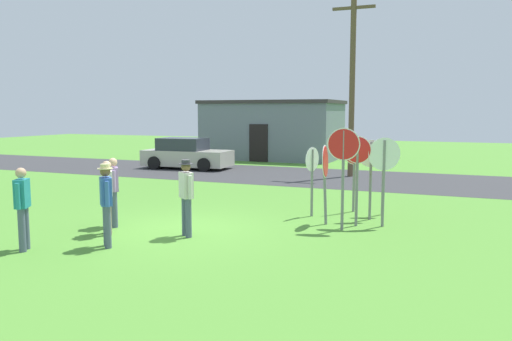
# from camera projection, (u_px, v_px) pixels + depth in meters

# --- Properties ---
(ground_plane) EXTENTS (80.00, 80.00, 0.00)m
(ground_plane) POSITION_uv_depth(u_px,v_px,m) (179.00, 231.00, 12.00)
(ground_plane) COLOR #518E33
(street_asphalt) EXTENTS (60.00, 6.40, 0.01)m
(street_asphalt) POSITION_uv_depth(u_px,v_px,m) (310.00, 176.00, 21.99)
(street_asphalt) COLOR #38383A
(street_asphalt) RESTS_ON ground
(building_background) EXTENTS (7.88, 4.74, 3.45)m
(building_background) POSITION_uv_depth(u_px,v_px,m) (273.00, 130.00, 30.34)
(building_background) COLOR slate
(building_background) RESTS_ON ground
(utility_pole) EXTENTS (1.80, 0.24, 7.73)m
(utility_pole) POSITION_uv_depth(u_px,v_px,m) (352.00, 82.00, 21.60)
(utility_pole) COLOR brown
(utility_pole) RESTS_ON ground
(parked_car_on_street) EXTENTS (4.39, 2.19, 1.51)m
(parked_car_on_street) POSITION_uv_depth(u_px,v_px,m) (186.00, 155.00, 25.05)
(parked_car_on_street) COLOR #B7B2A3
(parked_car_on_street) RESTS_ON ground
(stop_sign_tallest) EXTENTS (0.16, 0.82, 1.99)m
(stop_sign_tallest) POSITION_uv_depth(u_px,v_px,m) (325.00, 170.00, 12.54)
(stop_sign_tallest) COLOR slate
(stop_sign_tallest) RESTS_ON ground
(stop_sign_leaning_left) EXTENTS (0.67, 0.07, 2.22)m
(stop_sign_leaning_left) POSITION_uv_depth(u_px,v_px,m) (357.00, 166.00, 12.35)
(stop_sign_leaning_left) COLOR slate
(stop_sign_leaning_left) RESTS_ON ground
(stop_sign_rear_right) EXTENTS (0.63, 0.19, 2.02)m
(stop_sign_rear_right) POSITION_uv_depth(u_px,v_px,m) (383.00, 166.00, 13.70)
(stop_sign_rear_right) COLOR slate
(stop_sign_rear_right) RESTS_ON ground
(stop_sign_leaning_right) EXTENTS (0.77, 0.13, 2.43)m
(stop_sign_leaning_right) POSITION_uv_depth(u_px,v_px,m) (343.00, 160.00, 11.90)
(stop_sign_leaning_right) COLOR slate
(stop_sign_leaning_right) RESTS_ON ground
(stop_sign_nearest) EXTENTS (0.49, 0.64, 2.13)m
(stop_sign_nearest) POSITION_uv_depth(u_px,v_px,m) (354.00, 160.00, 14.14)
(stop_sign_nearest) COLOR slate
(stop_sign_nearest) RESTS_ON ground
(stop_sign_far_back) EXTENTS (0.20, 0.62, 1.86)m
(stop_sign_far_back) POSITION_uv_depth(u_px,v_px,m) (312.00, 170.00, 13.53)
(stop_sign_far_back) COLOR slate
(stop_sign_far_back) RESTS_ON ground
(stop_sign_rear_left) EXTENTS (0.65, 0.30, 2.08)m
(stop_sign_rear_left) POSITION_uv_depth(u_px,v_px,m) (371.00, 166.00, 13.09)
(stop_sign_rear_left) COLOR slate
(stop_sign_rear_left) RESTS_ON ground
(stop_sign_center_cluster) EXTENTS (0.71, 0.38, 2.18)m
(stop_sign_center_cluster) POSITION_uv_depth(u_px,v_px,m) (384.00, 166.00, 12.28)
(stop_sign_center_cluster) COLOR slate
(stop_sign_center_cluster) RESTS_ON ground
(person_in_teal) EXTENTS (0.43, 0.43, 1.74)m
(person_in_teal) POSITION_uv_depth(u_px,v_px,m) (106.00, 200.00, 10.46)
(person_in_teal) COLOR #4C5670
(person_in_teal) RESTS_ON ground
(person_with_sunhat) EXTENTS (0.47, 0.48, 1.69)m
(person_with_sunhat) POSITION_uv_depth(u_px,v_px,m) (113.00, 187.00, 12.32)
(person_with_sunhat) COLOR #4C5670
(person_with_sunhat) RESTS_ON ground
(person_near_signs) EXTENTS (0.39, 0.47, 1.69)m
(person_near_signs) POSITION_uv_depth(u_px,v_px,m) (108.00, 193.00, 11.57)
(person_near_signs) COLOR #7A6B56
(person_near_signs) RESTS_ON ground
(person_in_blue) EXTENTS (0.47, 0.40, 1.74)m
(person_in_blue) POSITION_uv_depth(u_px,v_px,m) (186.00, 193.00, 11.34)
(person_in_blue) COLOR #4C5670
(person_in_blue) RESTS_ON ground
(person_holding_notes) EXTENTS (0.36, 0.51, 1.69)m
(person_holding_notes) POSITION_uv_depth(u_px,v_px,m) (23.00, 204.00, 10.20)
(person_holding_notes) COLOR #4C5670
(person_holding_notes) RESTS_ON ground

